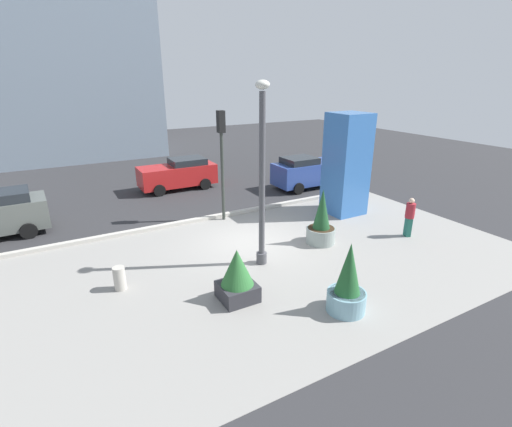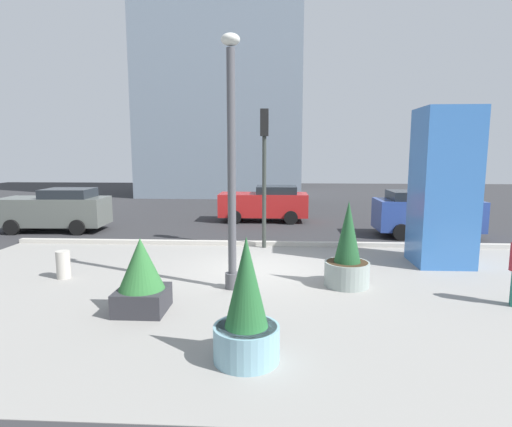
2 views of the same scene
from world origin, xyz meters
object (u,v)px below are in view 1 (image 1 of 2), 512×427
(art_pillar_blue, at_px, (346,165))
(car_intersection, at_px, (178,174))
(traffic_light_far_side, at_px, (222,149))
(potted_plant_near_left, at_px, (348,285))
(pedestrian_crossing, at_px, (410,215))
(potted_plant_curbside, at_px, (237,276))
(lamp_post, at_px, (262,182))
(potted_plant_mid_plaza, at_px, (321,223))
(concrete_bollard, at_px, (120,278))
(car_passing_lane, at_px, (307,172))

(art_pillar_blue, height_order, car_intersection, art_pillar_blue)
(art_pillar_blue, bearing_deg, traffic_light_far_side, 160.58)
(potted_plant_near_left, height_order, pedestrian_crossing, potted_plant_near_left)
(art_pillar_blue, bearing_deg, potted_plant_curbside, -151.22)
(car_intersection, bearing_deg, lamp_post, -92.54)
(art_pillar_blue, relative_size, potted_plant_near_left, 2.25)
(art_pillar_blue, relative_size, potted_plant_mid_plaza, 2.13)
(concrete_bollard, bearing_deg, lamp_post, -7.50)
(traffic_light_far_side, bearing_deg, pedestrian_crossing, -43.23)
(art_pillar_blue, relative_size, car_passing_lane, 1.15)
(art_pillar_blue, relative_size, concrete_bollard, 6.17)
(traffic_light_far_side, bearing_deg, lamp_post, -97.88)
(potted_plant_near_left, relative_size, concrete_bollard, 2.74)
(potted_plant_curbside, xyz_separation_m, traffic_light_far_side, (2.36, 6.13, 2.46))
(potted_plant_curbside, distance_m, potted_plant_near_left, 3.08)
(concrete_bollard, bearing_deg, potted_plant_mid_plaza, -1.88)
(lamp_post, distance_m, potted_plant_curbside, 3.22)
(potted_plant_curbside, xyz_separation_m, car_passing_lane, (8.75, 8.55, 0.17))
(car_passing_lane, relative_size, car_intersection, 0.94)
(concrete_bollard, height_order, pedestrian_crossing, pedestrian_crossing)
(potted_plant_curbside, distance_m, car_passing_lane, 12.23)
(potted_plant_curbside, bearing_deg, art_pillar_blue, 28.78)
(potted_plant_curbside, relative_size, car_intersection, 0.37)
(potted_plant_mid_plaza, height_order, car_passing_lane, potted_plant_mid_plaza)
(concrete_bollard, bearing_deg, potted_plant_curbside, -37.67)
(traffic_light_far_side, bearing_deg, potted_plant_mid_plaza, -61.77)
(art_pillar_blue, height_order, potted_plant_mid_plaza, art_pillar_blue)
(concrete_bollard, bearing_deg, traffic_light_far_side, 36.74)
(potted_plant_near_left, height_order, concrete_bollard, potted_plant_near_left)
(potted_plant_mid_plaza, bearing_deg, pedestrian_crossing, -19.19)
(concrete_bollard, bearing_deg, car_passing_lane, 28.57)
(lamp_post, distance_m, potted_plant_mid_plaza, 3.58)
(art_pillar_blue, xyz_separation_m, potted_plant_curbside, (-7.72, -4.24, -1.55))
(potted_plant_near_left, distance_m, car_intersection, 13.89)
(traffic_light_far_side, bearing_deg, art_pillar_blue, -19.42)
(car_intersection, height_order, pedestrian_crossing, car_intersection)
(potted_plant_near_left, distance_m, concrete_bollard, 6.72)
(lamp_post, bearing_deg, potted_plant_curbside, -137.15)
(car_intersection, bearing_deg, traffic_light_far_side, -88.33)
(potted_plant_mid_plaza, xyz_separation_m, car_intersection, (-2.40, 9.94, 0.07))
(potted_plant_curbside, bearing_deg, concrete_bollard, 142.33)
(lamp_post, height_order, potted_plant_curbside, lamp_post)
(art_pillar_blue, distance_m, potted_plant_near_left, 8.34)
(art_pillar_blue, height_order, pedestrian_crossing, art_pillar_blue)
(lamp_post, bearing_deg, pedestrian_crossing, -7.63)
(potted_plant_curbside, distance_m, car_intersection, 12.12)
(concrete_bollard, relative_size, traffic_light_far_side, 0.16)
(potted_plant_curbside, height_order, car_intersection, car_intersection)
(concrete_bollard, relative_size, car_passing_lane, 0.19)
(lamp_post, distance_m, concrete_bollard, 5.31)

